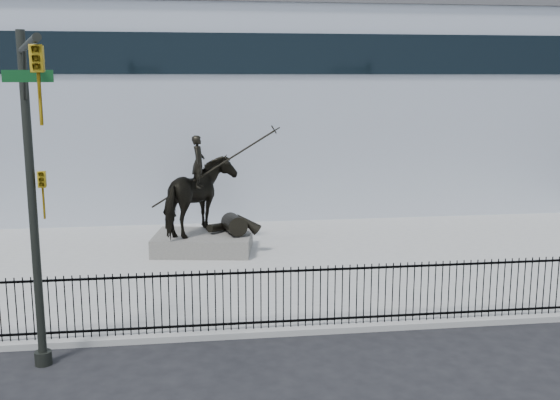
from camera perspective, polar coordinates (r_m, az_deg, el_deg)
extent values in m
plane|color=black|center=(15.31, 7.22, -12.84)|extent=(120.00, 120.00, 0.00)
cube|color=gray|center=(21.73, 2.45, -5.41)|extent=(30.00, 12.00, 0.15)
cube|color=#B2B8C1|center=(33.79, -1.44, 7.96)|extent=(44.00, 14.00, 9.00)
cube|color=black|center=(16.32, 6.10, -10.17)|extent=(22.00, 0.05, 0.05)
cube|color=black|center=(15.92, 6.18, -5.95)|extent=(22.00, 0.05, 0.05)
cube|color=black|center=(16.12, 6.14, -8.17)|extent=(22.00, 0.03, 1.50)
cube|color=#52504B|center=(22.80, -6.70, -3.71)|extent=(3.61, 2.75, 0.62)
imported|color=black|center=(22.45, -6.79, 0.30)|extent=(2.61, 2.92, 2.62)
imported|color=black|center=(22.29, -7.12, 3.33)|extent=(0.52, 0.71, 1.77)
cylinder|color=black|center=(22.26, -5.93, 2.65)|extent=(4.17, 0.73, 2.67)
cylinder|color=black|center=(15.32, -19.91, -12.81)|extent=(0.36, 0.36, 0.30)
cylinder|color=black|center=(14.36, -20.75, -0.41)|extent=(0.18, 0.18, 7.00)
cylinder|color=black|center=(11.93, -21.16, 12.44)|extent=(1.47, 4.84, 0.12)
imported|color=#B99514|center=(9.71, -20.27, 9.35)|extent=(0.18, 0.22, 1.10)
imported|color=#B99514|center=(14.27, -19.95, 0.40)|extent=(0.16, 0.20, 1.00)
cube|color=#0C3F19|center=(12.87, -21.12, 10.03)|extent=(0.90, 0.03, 0.22)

